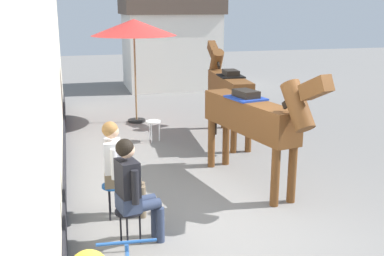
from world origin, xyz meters
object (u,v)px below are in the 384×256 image
object	(u,v)px
seated_visitor_near	(133,187)
spare_stool_white	(153,124)
saddled_horse_near	(253,117)
cafe_parasol	(134,28)
saddled_horse_far	(228,87)
seated_visitor_far	(118,164)

from	to	relation	value
seated_visitor_near	spare_stool_white	xyz separation A→B (m)	(1.05, 4.44, -0.38)
saddled_horse_near	cafe_parasol	world-z (taller)	cafe_parasol
saddled_horse_near	seated_visitor_near	bearing A→B (deg)	-145.48
saddled_horse_near	saddled_horse_far	bearing A→B (deg)	79.04
seated_visitor_far	saddled_horse_far	xyz separation A→B (m)	(2.79, 3.44, 0.38)
seated_visitor_near	saddled_horse_far	size ratio (longest dim) A/B	0.46
seated_visitor_near	saddled_horse_near	bearing A→B (deg)	34.52
cafe_parasol	spare_stool_white	xyz separation A→B (m)	(0.10, -1.85, -1.96)
seated_visitor_far	cafe_parasol	world-z (taller)	cafe_parasol
seated_visitor_near	cafe_parasol	world-z (taller)	cafe_parasol
saddled_horse_far	seated_visitor_near	bearing A→B (deg)	-122.14
saddled_horse_far	saddled_horse_near	bearing A→B (deg)	-100.96
saddled_horse_near	saddled_horse_far	distance (m)	2.87
seated_visitor_far	spare_stool_white	xyz separation A→B (m)	(1.14, 3.58, -0.38)
saddled_horse_far	cafe_parasol	bearing A→B (deg)	131.43
seated_visitor_far	spare_stool_white	distance (m)	3.78
saddled_horse_far	spare_stool_white	distance (m)	1.82
saddled_horse_near	spare_stool_white	xyz separation A→B (m)	(-1.10, 2.95, -0.76)
saddled_horse_near	cafe_parasol	xyz separation A→B (m)	(-1.21, 4.81, 1.20)
saddled_horse_far	seated_visitor_far	bearing A→B (deg)	-129.04
seated_visitor_near	cafe_parasol	distance (m)	6.56
seated_visitor_near	seated_visitor_far	bearing A→B (deg)	95.89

